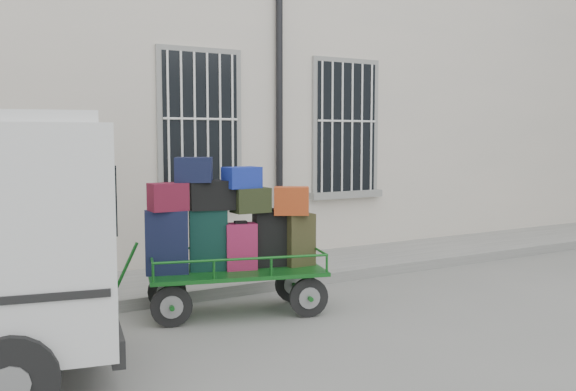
{
  "coord_description": "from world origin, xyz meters",
  "views": [
    {
      "loc": [
        -4.2,
        -6.11,
        2.1
      ],
      "look_at": [
        -0.02,
        1.0,
        1.34
      ],
      "focal_mm": 40.0,
      "sensor_mm": 36.0,
      "label": 1
    }
  ],
  "objects": [
    {
      "name": "ground",
      "position": [
        0.0,
        0.0,
        0.0
      ],
      "size": [
        80.0,
        80.0,
        0.0
      ],
      "primitive_type": "plane",
      "color": "slate",
      "rests_on": "ground"
    },
    {
      "name": "building",
      "position": [
        0.0,
        5.5,
        3.0
      ],
      "size": [
        24.0,
        5.15,
        6.0
      ],
      "color": "beige",
      "rests_on": "ground"
    },
    {
      "name": "sidewalk",
      "position": [
        0.0,
        2.2,
        0.07
      ],
      "size": [
        24.0,
        1.7,
        0.15
      ],
      "primitive_type": "cube",
      "color": "slate",
      "rests_on": "ground"
    },
    {
      "name": "luggage_cart",
      "position": [
        -1.01,
        0.66,
        0.93
      ],
      "size": [
        2.45,
        1.45,
        1.86
      ],
      "rotation": [
        0.0,
        0.0,
        -0.28
      ],
      "color": "black",
      "rests_on": "ground"
    }
  ]
}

